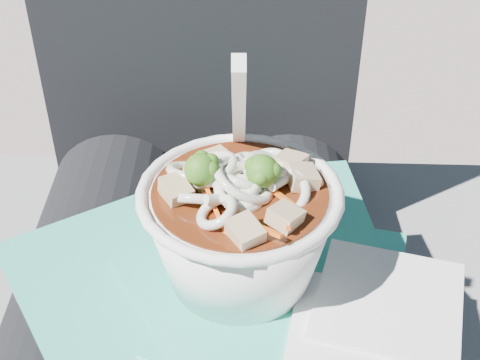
{
  "coord_description": "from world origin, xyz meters",
  "views": [
    {
      "loc": [
        0.04,
        -0.41,
        0.99
      ],
      "look_at": [
        0.04,
        -0.01,
        0.69
      ],
      "focal_mm": 50.0,
      "sensor_mm": 36.0,
      "label": 1
    }
  ],
  "objects_px": {
    "person_body": "(197,246)",
    "plastic_bag": "(234,289)",
    "udon_bowl": "(240,222)",
    "lap": "(194,340)"
  },
  "relations": [
    {
      "from": "person_body",
      "to": "plastic_bag",
      "type": "relative_size",
      "value": 2.43
    },
    {
      "from": "plastic_bag",
      "to": "udon_bowl",
      "type": "bearing_deg",
      "value": 64.94
    },
    {
      "from": "plastic_bag",
      "to": "udon_bowl",
      "type": "xyz_separation_m",
      "value": [
        0.0,
        0.01,
        0.06
      ]
    },
    {
      "from": "person_body",
      "to": "plastic_bag",
      "type": "height_order",
      "value": "person_body"
    },
    {
      "from": "plastic_bag",
      "to": "udon_bowl",
      "type": "distance_m",
      "value": 0.07
    },
    {
      "from": "person_body",
      "to": "udon_bowl",
      "type": "distance_m",
      "value": 0.16
    },
    {
      "from": "lap",
      "to": "udon_bowl",
      "type": "height_order",
      "value": "udon_bowl"
    },
    {
      "from": "plastic_bag",
      "to": "udon_bowl",
      "type": "relative_size",
      "value": 2.02
    },
    {
      "from": "lap",
      "to": "udon_bowl",
      "type": "xyz_separation_m",
      "value": [
        0.04,
        -0.01,
        0.15
      ]
    },
    {
      "from": "lap",
      "to": "plastic_bag",
      "type": "bearing_deg",
      "value": -25.86
    }
  ]
}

